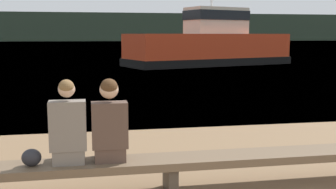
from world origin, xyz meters
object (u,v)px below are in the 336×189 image
Objects in this scene: bench_main at (170,164)px; shopping_bag at (31,158)px; person_left at (68,128)px; person_right at (110,125)px; tugboat_red at (210,47)px.

bench_main is 1.64m from shopping_bag.
person_right is (0.48, -0.00, 0.02)m from person_left.
bench_main is at bearing 144.08° from tugboat_red.
tugboat_red reaches higher than person_right.
person_left and person_right have the same top height.
bench_main is 7.95× the size of person_left.
bench_main is at bearing -0.12° from person_right.
bench_main is 1.31m from person_left.
person_left is 0.48m from person_right.
shopping_bag is at bearing -179.04° from bench_main.
person_left is 1.00× the size of person_right.
person_right is at bearing -0.18° from person_left.
person_left is at bearing 179.82° from person_right.
person_right is 4.48× the size of shopping_bag.
person_right is 22.56m from tugboat_red.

